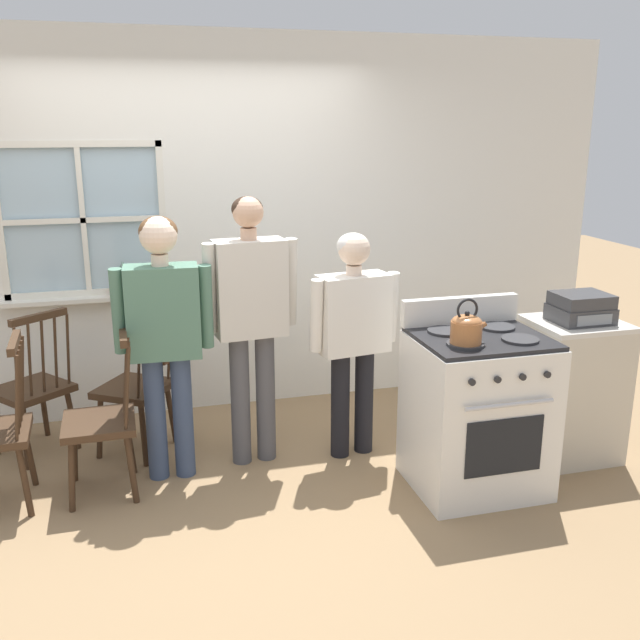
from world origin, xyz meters
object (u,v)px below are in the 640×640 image
Objects in this scene: side_counter at (571,389)px; stereo at (581,308)px; person_teen_center at (251,308)px; stove at (477,411)px; chair_by_window at (137,388)px; person_elderly_left at (164,323)px; chair_near_stove at (33,390)px; handbag at (166,338)px; person_adult_right at (353,324)px; chair_near_wall at (103,422)px; kettle at (466,328)px; potted_plant at (123,285)px.

stereo is at bearing -90.00° from side_counter.
person_teen_center is 1.54× the size of stove.
person_elderly_left reaches higher than chair_by_window.
person_teen_center is at bearing 166.97° from side_counter.
person_elderly_left reaches higher than chair_near_stove.
handbag is (0.02, 0.27, -0.18)m from person_elderly_left.
person_teen_center reaches higher than person_adult_right.
person_teen_center reaches higher than chair_by_window.
chair_near_wall is 0.61× the size of person_elderly_left.
chair_near_stove is 3.15× the size of handbag.
chair_near_wall and chair_near_stove have the same top height.
chair_near_stove is 1.53m from person_teen_center.
kettle is at bearing -159.82° from side_counter.
person_teen_center is at bearing 165.14° from person_adult_right.
chair_by_window is 0.43m from handbag.
person_adult_right reaches higher than chair_near_wall.
handbag is (0.84, -0.27, 0.36)m from chair_near_stove.
handbag is at bearing 132.14° from chair_near_wall.
stove is 3.53× the size of handbag.
handbag is at bearing 153.64° from person_teen_center.
side_counter is (2.71, -1.36, -0.54)m from potted_plant.
stereo is (0.00, -0.02, 0.54)m from side_counter.
person_adult_right is 1.69m from potted_plant.
chair_near_wall is 2.84× the size of stereo.
chair_by_window is 0.81m from potted_plant.
chair_near_wall is 2.88m from side_counter.
person_elderly_left is 1.76× the size of side_counter.
handbag is at bearing -71.48° from potted_plant.
chair_by_window is at bearing 152.45° from stove.
potted_plant reaches higher than chair_near_stove.
stereo is at bearing 83.16° from chair_near_wall.
stereo is (2.86, -0.30, 0.55)m from chair_near_wall.
kettle is 1.15m from side_counter.
side_counter is (2.86, -0.28, 0.01)m from chair_near_wall.
side_counter is 0.54m from stereo.
chair_near_wall is 0.65m from handbag.
person_elderly_left reaches higher than potted_plant.
person_elderly_left is at bearing 171.97° from person_adult_right.
stereo is at bearing 125.47° from chair_near_stove.
person_teen_center is (0.52, 0.08, 0.03)m from person_elderly_left.
handbag is 0.90× the size of stereo.
person_adult_right is 5.84× the size of kettle.
chair_by_window and chair_near_wall have the same top height.
kettle reaches higher than side_counter.
chair_near_wall is at bearing 85.91° from chair_near_stove.
handbag is at bearing 165.28° from side_counter.
stereo is at bearing -25.47° from person_adult_right.
person_adult_right is 5.73× the size of potted_plant.
side_counter is at bearing 20.18° from kettle.
kettle is (1.56, -0.72, 0.05)m from person_elderly_left.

